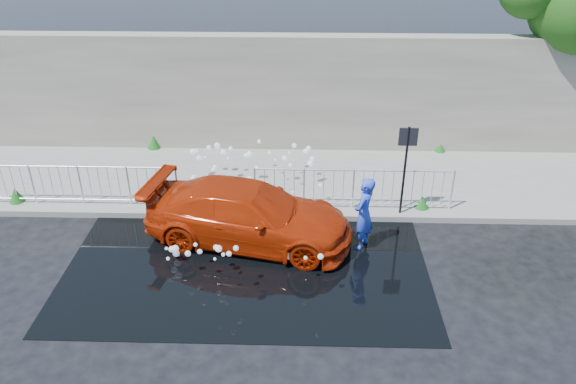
{
  "coord_description": "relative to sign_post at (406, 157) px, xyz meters",
  "views": [
    {
      "loc": [
        1.71,
        -9.21,
        7.51
      ],
      "look_at": [
        1.37,
        2.58,
        1.0
      ],
      "focal_mm": 35.0,
      "sensor_mm": 36.0,
      "label": 1
    }
  ],
  "objects": [
    {
      "name": "sign_post",
      "position": [
        0.0,
        0.0,
        0.0
      ],
      "size": [
        0.45,
        0.06,
        2.5
      ],
      "color": "black",
      "rests_on": "ground"
    },
    {
      "name": "railing_left",
      "position": [
        -8.2,
        0.25,
        -0.99
      ],
      "size": [
        5.05,
        0.05,
        1.1
      ],
      "color": "silver",
      "rests_on": "pavement"
    },
    {
      "name": "retaining_wall",
      "position": [
        -4.2,
        4.1,
        0.18
      ],
      "size": [
        30.0,
        0.6,
        3.5
      ],
      "primitive_type": "cube",
      "color": "#6A6759",
      "rests_on": "pavement"
    },
    {
      "name": "pavement",
      "position": [
        -4.2,
        1.9,
        -1.65
      ],
      "size": [
        30.0,
        4.0,
        0.15
      ],
      "primitive_type": "cube",
      "color": "slate",
      "rests_on": "ground"
    },
    {
      "name": "weeds",
      "position": [
        -4.75,
        1.38,
        -1.39
      ],
      "size": [
        12.17,
        3.93,
        0.41
      ],
      "color": "#185717",
      "rests_on": "pavement"
    },
    {
      "name": "railing_right",
      "position": [
        -1.2,
        0.25,
        -0.99
      ],
      "size": [
        5.05,
        0.05,
        1.1
      ],
      "color": "silver",
      "rests_on": "pavement"
    },
    {
      "name": "ground",
      "position": [
        -4.2,
        -3.1,
        -1.72
      ],
      "size": [
        90.0,
        90.0,
        0.0
      ],
      "primitive_type": "plane",
      "color": "black",
      "rests_on": "ground"
    },
    {
      "name": "red_car",
      "position": [
        -3.74,
        -1.1,
        -1.02
      ],
      "size": [
        5.18,
        2.93,
        1.41
      ],
      "primitive_type": "imported",
      "rotation": [
        0.0,
        0.0,
        1.37
      ],
      "color": "#A32206",
      "rests_on": "ground"
    },
    {
      "name": "water_spray",
      "position": [
        -4.13,
        0.37,
        -1.01
      ],
      "size": [
        3.65,
        5.84,
        1.07
      ],
      "color": "white",
      "rests_on": "ground"
    },
    {
      "name": "curb",
      "position": [
        -4.2,
        -0.1,
        -1.64
      ],
      "size": [
        30.0,
        0.25,
        0.16
      ],
      "primitive_type": "cube",
      "color": "slate",
      "rests_on": "ground"
    },
    {
      "name": "person",
      "position": [
        -1.08,
        -1.3,
        -0.83
      ],
      "size": [
        0.68,
        0.78,
        1.79
      ],
      "primitive_type": "imported",
      "rotation": [
        0.0,
        0.0,
        -2.05
      ],
      "color": "blue",
      "rests_on": "ground"
    },
    {
      "name": "puddle",
      "position": [
        -3.7,
        -2.1,
        -1.72
      ],
      "size": [
        8.0,
        5.0,
        0.01
      ],
      "primitive_type": "cube",
      "color": "black",
      "rests_on": "ground"
    }
  ]
}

